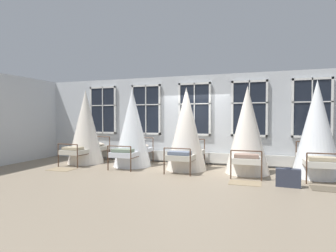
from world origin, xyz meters
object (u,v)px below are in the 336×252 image
at_px(cot_first, 86,128).
at_px(cot_third, 186,130).
at_px(suitcase_dark, 288,178).
at_px(cot_second, 132,129).
at_px(cot_fifth, 317,130).
at_px(cot_fourth, 247,131).

relative_size(cot_first, cot_third, 1.01).
height_order(cot_first, suitcase_dark, cot_first).
relative_size(cot_second, suitcase_dark, 4.70).
bearing_deg(cot_third, cot_first, 90.37).
bearing_deg(cot_fifth, suitcase_dark, 148.99).
xyz_separation_m(cot_fourth, suitcase_dark, (1.01, -1.41, -1.04)).
height_order(cot_fourth, cot_fifth, cot_fifth).
bearing_deg(cot_second, suitcase_dark, -107.46).
xyz_separation_m(cot_second, cot_fourth, (3.83, 0.00, -0.02)).
height_order(cot_second, cot_fourth, cot_second).
height_order(cot_third, suitcase_dark, cot_third).
bearing_deg(cot_fourth, cot_second, 89.15).
xyz_separation_m(cot_first, cot_third, (3.84, -0.03, -0.02)).
distance_m(cot_second, suitcase_dark, 5.15).
xyz_separation_m(cot_fifth, suitcase_dark, (-0.86, -1.46, -1.09)).
bearing_deg(cot_fifth, cot_fourth, 90.96).
relative_size(cot_first, suitcase_dark, 4.71).
relative_size(cot_second, cot_third, 1.01).
height_order(cot_third, cot_fourth, cot_third).
xyz_separation_m(cot_fourth, cot_fifth, (1.87, 0.05, 0.05)).
bearing_deg(cot_first, suitcase_dark, -100.30).
bearing_deg(suitcase_dark, cot_second, 167.29).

